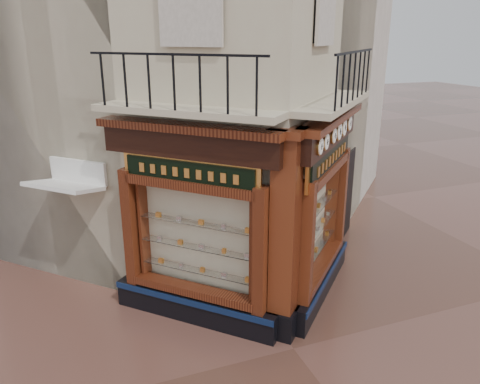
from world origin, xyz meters
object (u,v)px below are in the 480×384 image
corner_pilaster (285,241)px  awning (77,294)px  clock_b (326,142)px  clock_e (344,127)px  clock_c (333,136)px  signboard_left (189,172)px  clock_a (320,146)px  clock_f (349,123)px  signboard_right (330,158)px  clock_d (339,131)px

corner_pilaster → awning: bearing=96.2°
clock_b → clock_e: size_ratio=0.83×
clock_c → signboard_left: clock_c is taller
clock_a → awning: size_ratio=0.22×
signboard_left → corner_pilaster: bearing=-169.8°
clock_c → clock_f: (1.04, 1.04, 0.00)m
clock_b → signboard_right: clock_b is taller
awning → signboard_left: signboard_left is taller
clock_a → clock_c: clock_a is taller
clock_b → clock_f: clock_f is taller
clock_b → clock_c: same height
clock_b → clock_e: clock_e is taller
clock_b → awning: clock_b is taller
clock_a → signboard_right: (0.84, 1.00, -0.52)m
clock_f → clock_a: bearing=180.0°
clock_b → clock_e: bearing=0.0°
corner_pilaster → clock_a: (0.62, 0.02, 1.67)m
clock_e → signboard_right: size_ratio=0.17×
clock_b → clock_d: (0.74, 0.74, -0.00)m
clock_a → clock_b: same height
clock_a → clock_d: size_ratio=0.84×
awning → clock_b: bearing=-164.9°
corner_pilaster → clock_c: bearing=-16.4°
clock_e → clock_f: clock_e is taller
awning → clock_f: bearing=-145.9°
clock_d → signboard_left: (-3.11, -0.03, -0.52)m
awning → signboard_left: (2.15, -1.89, 3.10)m
awning → clock_d: bearing=-154.5°
clock_c → signboard_left: size_ratio=0.16×
corner_pilaster → clock_f: (2.36, 1.76, 1.67)m
awning → clock_c: bearing=-158.8°
clock_b → clock_c: bearing=0.0°
awning → signboard_left: size_ratio=0.72×
corner_pilaster → clock_e: 2.92m
corner_pilaster → clock_b: 1.93m
clock_f → signboard_left: size_ratio=0.17×
clock_f → awning: clock_f is taller
clock_e → clock_b: bearing=-180.0°
clock_f → awning: size_ratio=0.24×
clock_f → signboard_left: bearing=146.0°
clock_f → signboard_left: 3.93m
corner_pilaster → clock_b: bearing=-26.4°
clock_f → awning: bearing=124.1°
corner_pilaster → clock_a: corner_pilaster is taller
clock_e → clock_f: size_ratio=1.09×
corner_pilaster → signboard_left: (-1.46, 1.01, 1.15)m
clock_f → signboard_left: clock_f is taller
clock_f → clock_d: bearing=-180.0°
corner_pilaster → signboard_right: 2.12m
clock_e → awning: clock_e is taller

